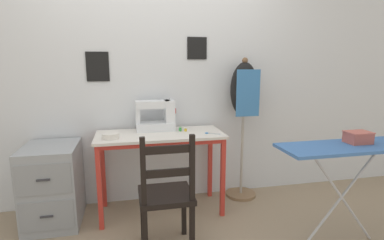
{
  "coord_description": "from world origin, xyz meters",
  "views": [
    {
      "loc": [
        -0.29,
        -2.46,
        1.43
      ],
      "look_at": [
        0.3,
        0.23,
        0.9
      ],
      "focal_mm": 28.0,
      "sensor_mm": 36.0,
      "label": 1
    }
  ],
  "objects_px": {
    "thread_spool_mid_table": "(185,130)",
    "ironing_board": "(346,151)",
    "filing_cabinet": "(53,185)",
    "wooden_chair": "(166,196)",
    "sewing_machine": "(158,116)",
    "dress_form": "(244,100)",
    "fabric_bowl": "(110,136)",
    "storage_box": "(358,137)",
    "scissors": "(211,133)",
    "thread_spool_near_machine": "(180,129)"
  },
  "relations": [
    {
      "from": "sewing_machine",
      "to": "filing_cabinet",
      "type": "distance_m",
      "value": 1.12
    },
    {
      "from": "scissors",
      "to": "storage_box",
      "type": "bearing_deg",
      "value": -35.1
    },
    {
      "from": "fabric_bowl",
      "to": "dress_form",
      "type": "xyz_separation_m",
      "value": [
        1.32,
        0.25,
        0.25
      ]
    },
    {
      "from": "scissors",
      "to": "filing_cabinet",
      "type": "relative_size",
      "value": 0.2
    },
    {
      "from": "fabric_bowl",
      "to": "storage_box",
      "type": "height_order",
      "value": "storage_box"
    },
    {
      "from": "fabric_bowl",
      "to": "thread_spool_near_machine",
      "type": "xyz_separation_m",
      "value": [
        0.64,
        0.15,
        -0.0
      ]
    },
    {
      "from": "thread_spool_near_machine",
      "to": "ironing_board",
      "type": "bearing_deg",
      "value": -38.54
    },
    {
      "from": "filing_cabinet",
      "to": "storage_box",
      "type": "bearing_deg",
      "value": -18.45
    },
    {
      "from": "fabric_bowl",
      "to": "wooden_chair",
      "type": "bearing_deg",
      "value": -52.64
    },
    {
      "from": "thread_spool_mid_table",
      "to": "dress_form",
      "type": "relative_size",
      "value": 0.02
    },
    {
      "from": "thread_spool_near_machine",
      "to": "wooden_chair",
      "type": "height_order",
      "value": "wooden_chair"
    },
    {
      "from": "scissors",
      "to": "thread_spool_near_machine",
      "type": "distance_m",
      "value": 0.3
    },
    {
      "from": "thread_spool_mid_table",
      "to": "ironing_board",
      "type": "relative_size",
      "value": 0.03
    },
    {
      "from": "scissors",
      "to": "dress_form",
      "type": "relative_size",
      "value": 0.1
    },
    {
      "from": "ironing_board",
      "to": "wooden_chair",
      "type": "bearing_deg",
      "value": 171.39
    },
    {
      "from": "sewing_machine",
      "to": "scissors",
      "type": "relative_size",
      "value": 2.74
    },
    {
      "from": "wooden_chair",
      "to": "sewing_machine",
      "type": "bearing_deg",
      "value": 88.08
    },
    {
      "from": "ironing_board",
      "to": "thread_spool_near_machine",
      "type": "bearing_deg",
      "value": 141.46
    },
    {
      "from": "sewing_machine",
      "to": "thread_spool_mid_table",
      "type": "bearing_deg",
      "value": -23.0
    },
    {
      "from": "sewing_machine",
      "to": "dress_form",
      "type": "distance_m",
      "value": 0.9
    },
    {
      "from": "filing_cabinet",
      "to": "wooden_chair",
      "type": "bearing_deg",
      "value": -34.39
    },
    {
      "from": "scissors",
      "to": "thread_spool_near_machine",
      "type": "xyz_separation_m",
      "value": [
        -0.26,
        0.16,
        0.02
      ]
    },
    {
      "from": "scissors",
      "to": "ironing_board",
      "type": "bearing_deg",
      "value": -40.45
    },
    {
      "from": "scissors",
      "to": "filing_cabinet",
      "type": "distance_m",
      "value": 1.49
    },
    {
      "from": "sewing_machine",
      "to": "fabric_bowl",
      "type": "xyz_separation_m",
      "value": [
        -0.44,
        -0.24,
        -0.11
      ]
    },
    {
      "from": "dress_form",
      "to": "fabric_bowl",
      "type": "bearing_deg",
      "value": -169.16
    },
    {
      "from": "sewing_machine",
      "to": "scissors",
      "type": "distance_m",
      "value": 0.54
    },
    {
      "from": "sewing_machine",
      "to": "dress_form",
      "type": "xyz_separation_m",
      "value": [
        0.89,
        0.01,
        0.14
      ]
    },
    {
      "from": "thread_spool_mid_table",
      "to": "ironing_board",
      "type": "xyz_separation_m",
      "value": [
        1.07,
        -0.87,
        -0.02
      ]
    },
    {
      "from": "fabric_bowl",
      "to": "thread_spool_mid_table",
      "type": "relative_size",
      "value": 4.35
    },
    {
      "from": "thread_spool_near_machine",
      "to": "filing_cabinet",
      "type": "relative_size",
      "value": 0.06
    },
    {
      "from": "sewing_machine",
      "to": "wooden_chair",
      "type": "relative_size",
      "value": 0.41
    },
    {
      "from": "filing_cabinet",
      "to": "fabric_bowl",
      "type": "bearing_deg",
      "value": -10.97
    },
    {
      "from": "thread_spool_near_machine",
      "to": "wooden_chair",
      "type": "relative_size",
      "value": 0.05
    },
    {
      "from": "sewing_machine",
      "to": "wooden_chair",
      "type": "bearing_deg",
      "value": -91.92
    },
    {
      "from": "sewing_machine",
      "to": "wooden_chair",
      "type": "xyz_separation_m",
      "value": [
        -0.03,
        -0.78,
        -0.47
      ]
    },
    {
      "from": "sewing_machine",
      "to": "fabric_bowl",
      "type": "bearing_deg",
      "value": -151.09
    },
    {
      "from": "fabric_bowl",
      "to": "ironing_board",
      "type": "height_order",
      "value": "fabric_bowl"
    },
    {
      "from": "thread_spool_near_machine",
      "to": "thread_spool_mid_table",
      "type": "distance_m",
      "value": 0.05
    },
    {
      "from": "storage_box",
      "to": "dress_form",
      "type": "bearing_deg",
      "value": 120.32
    },
    {
      "from": "sewing_machine",
      "to": "storage_box",
      "type": "distance_m",
      "value": 1.73
    },
    {
      "from": "thread_spool_mid_table",
      "to": "filing_cabinet",
      "type": "distance_m",
      "value": 1.29
    },
    {
      "from": "wooden_chair",
      "to": "thread_spool_near_machine",
      "type": "bearing_deg",
      "value": 71.31
    },
    {
      "from": "thread_spool_mid_table",
      "to": "storage_box",
      "type": "relative_size",
      "value": 0.18
    },
    {
      "from": "thread_spool_mid_table",
      "to": "thread_spool_near_machine",
      "type": "bearing_deg",
      "value": 162.82
    },
    {
      "from": "storage_box",
      "to": "ironing_board",
      "type": "bearing_deg",
      "value": -163.01
    },
    {
      "from": "wooden_chair",
      "to": "dress_form",
      "type": "distance_m",
      "value": 1.35
    },
    {
      "from": "fabric_bowl",
      "to": "storage_box",
      "type": "xyz_separation_m",
      "value": [
        1.88,
        -0.7,
        0.06
      ]
    },
    {
      "from": "scissors",
      "to": "sewing_machine",
      "type": "bearing_deg",
      "value": 151.64
    },
    {
      "from": "thread_spool_mid_table",
      "to": "wooden_chair",
      "type": "height_order",
      "value": "wooden_chair"
    }
  ]
}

